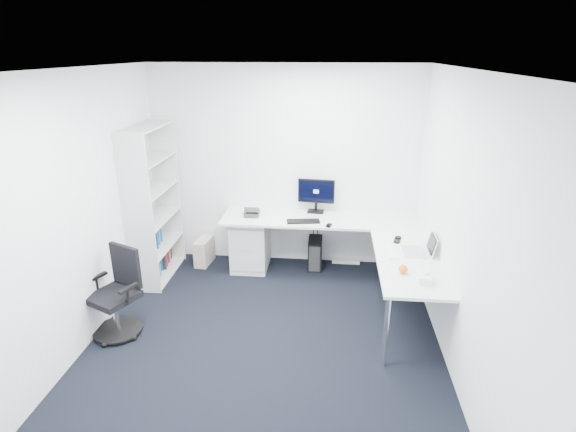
# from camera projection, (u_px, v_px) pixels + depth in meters

# --- Properties ---
(ground) EXTENTS (4.20, 4.20, 0.00)m
(ground) POSITION_uv_depth(u_px,v_px,m) (263.00, 348.00, 4.57)
(ground) COLOR black
(ceiling) EXTENTS (4.20, 4.20, 0.00)m
(ceiling) POSITION_uv_depth(u_px,v_px,m) (257.00, 70.00, 3.63)
(ceiling) COLOR white
(wall_back) EXTENTS (3.60, 0.02, 2.70)m
(wall_back) POSITION_uv_depth(u_px,v_px,m) (285.00, 168.00, 6.06)
(wall_back) COLOR white
(wall_back) RESTS_ON ground
(wall_front) EXTENTS (3.60, 0.02, 2.70)m
(wall_front) POSITION_uv_depth(u_px,v_px,m) (192.00, 385.00, 2.14)
(wall_front) COLOR white
(wall_front) RESTS_ON ground
(wall_left) EXTENTS (0.02, 4.20, 2.70)m
(wall_left) POSITION_uv_depth(u_px,v_px,m) (73.00, 218.00, 4.27)
(wall_left) COLOR white
(wall_left) RESTS_ON ground
(wall_right) EXTENTS (0.02, 4.20, 2.70)m
(wall_right) POSITION_uv_depth(u_px,v_px,m) (463.00, 232.00, 3.94)
(wall_right) COLOR white
(wall_right) RESTS_ON ground
(l_desk) EXTENTS (2.67, 1.49, 0.78)m
(l_desk) POSITION_uv_depth(u_px,v_px,m) (322.00, 256.00, 5.69)
(l_desk) COLOR silver
(l_desk) RESTS_ON ground
(drawer_pedestal) EXTENTS (0.48, 0.59, 0.73)m
(drawer_pedestal) POSITION_uv_depth(u_px,v_px,m) (250.00, 242.00, 6.16)
(drawer_pedestal) COLOR silver
(drawer_pedestal) RESTS_ON ground
(bookshelf) EXTENTS (0.39, 1.00, 2.00)m
(bookshelf) POSITION_uv_depth(u_px,v_px,m) (153.00, 204.00, 5.73)
(bookshelf) COLOR silver
(bookshelf) RESTS_ON ground
(task_chair) EXTENTS (0.70, 0.70, 0.95)m
(task_chair) POSITION_uv_depth(u_px,v_px,m) (113.00, 294.00, 4.64)
(task_chair) COLOR black
(task_chair) RESTS_ON ground
(black_pc_tower) EXTENTS (0.19, 0.42, 0.41)m
(black_pc_tower) POSITION_uv_depth(u_px,v_px,m) (315.00, 252.00, 6.23)
(black_pc_tower) COLOR black
(black_pc_tower) RESTS_ON ground
(beige_pc_tower) EXTENTS (0.21, 0.40, 0.37)m
(beige_pc_tower) POSITION_uv_depth(u_px,v_px,m) (204.00, 251.00, 6.32)
(beige_pc_tower) COLOR #BCB0A0
(beige_pc_tower) RESTS_ON ground
(power_strip) EXTENTS (0.39, 0.07, 0.04)m
(power_strip) POSITION_uv_depth(u_px,v_px,m) (346.00, 262.00, 6.37)
(power_strip) COLOR white
(power_strip) RESTS_ON ground
(monitor) EXTENTS (0.50, 0.20, 0.47)m
(monitor) POSITION_uv_depth(u_px,v_px,m) (316.00, 196.00, 6.01)
(monitor) COLOR black
(monitor) RESTS_ON l_desk
(black_keyboard) EXTENTS (0.44, 0.21, 0.02)m
(black_keyboard) POSITION_uv_depth(u_px,v_px,m) (303.00, 221.00, 5.74)
(black_keyboard) COLOR black
(black_keyboard) RESTS_ON l_desk
(mouse) EXTENTS (0.08, 0.10, 0.03)m
(mouse) POSITION_uv_depth(u_px,v_px,m) (329.00, 225.00, 5.59)
(mouse) COLOR black
(mouse) RESTS_ON l_desk
(desk_phone) EXTENTS (0.19, 0.19, 0.13)m
(desk_phone) POSITION_uv_depth(u_px,v_px,m) (252.00, 211.00, 5.93)
(desk_phone) COLOR #2A2A2C
(desk_phone) RESTS_ON l_desk
(laptop) EXTENTS (0.32, 0.32, 0.22)m
(laptop) POSITION_uv_depth(u_px,v_px,m) (414.00, 243.00, 4.84)
(laptop) COLOR silver
(laptop) RESTS_ON l_desk
(white_keyboard) EXTENTS (0.12, 0.38, 0.01)m
(white_keyboard) POSITION_uv_depth(u_px,v_px,m) (392.00, 251.00, 4.90)
(white_keyboard) COLOR white
(white_keyboard) RESTS_ON l_desk
(headphones) EXTENTS (0.15, 0.19, 0.05)m
(headphones) POSITION_uv_depth(u_px,v_px,m) (397.00, 239.00, 5.18)
(headphones) COLOR black
(headphones) RESTS_ON l_desk
(orange_fruit) EXTENTS (0.09, 0.09, 0.09)m
(orange_fruit) POSITION_uv_depth(u_px,v_px,m) (403.00, 269.00, 4.41)
(orange_fruit) COLOR orange
(orange_fruit) RESTS_ON l_desk
(tissue_box) EXTENTS (0.14, 0.23, 0.08)m
(tissue_box) POSITION_uv_depth(u_px,v_px,m) (424.00, 277.00, 4.27)
(tissue_box) COLOR white
(tissue_box) RESTS_ON l_desk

